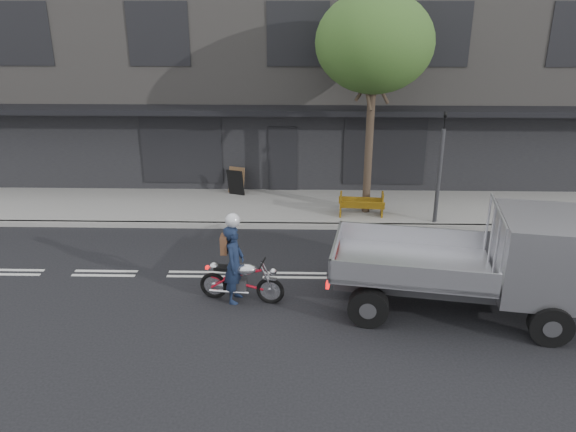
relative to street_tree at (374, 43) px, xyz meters
The scene contains 11 objects.
ground 7.09m from the street_tree, 117.65° to the right, with size 80.00×80.00×0.00m, color black.
sidewalk 5.67m from the street_tree, 167.20° to the left, with size 32.00×3.20×0.15m, color gray.
kerb 5.75m from the street_tree, 153.43° to the right, with size 32.00×0.20×0.15m, color gray.
building_main 7.54m from the street_tree, 107.22° to the left, with size 26.00×10.00×8.00m, color slate.
street_tree is the anchor object (origin of this frame).
traffic_light_pole 4.23m from the street_tree, 23.03° to the right, with size 0.12×0.12×3.50m.
motorcycle 7.99m from the street_tree, 121.95° to the right, with size 1.97×0.58×1.02m.
rider 7.83m from the street_tree, 123.08° to the right, with size 0.67×0.44×1.83m, color #142039.
flatbed_ute 7.58m from the street_tree, 67.17° to the right, with size 5.62×2.99×2.48m.
construction_barrier 4.78m from the street_tree, 107.59° to the right, with size 1.38×0.55×0.77m, color orange, non-canonical shape.
sandwich_board 6.51m from the street_tree, 161.40° to the left, with size 0.57×0.38×0.91m, color black, non-canonical shape.
Camera 1 is at (0.12, -12.55, 6.50)m, focal length 35.00 mm.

